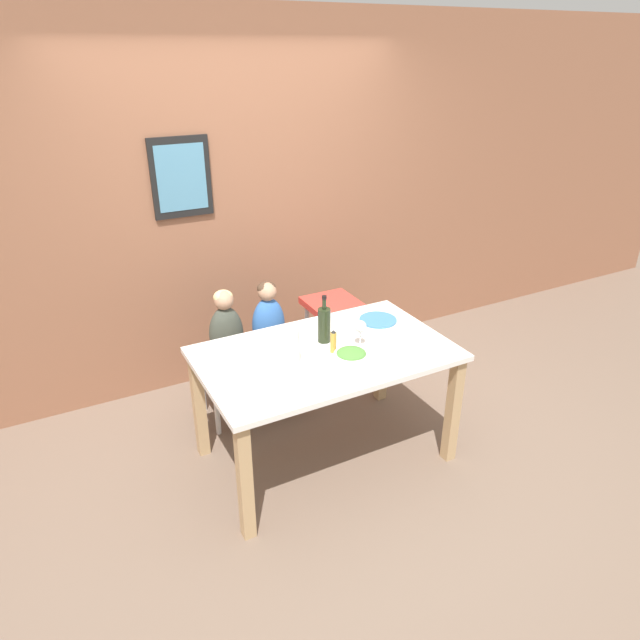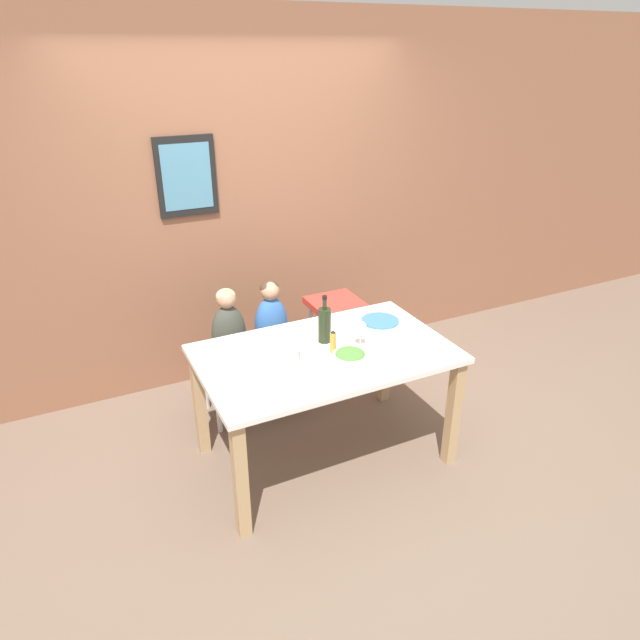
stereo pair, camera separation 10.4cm
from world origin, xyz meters
The scene contains 16 objects.
ground_plane centered at (0.00, 0.00, 0.00)m, with size 14.00×14.00×0.00m, color #705B4C.
wall_back centered at (0.00, 1.34, 1.35)m, with size 10.00×0.09×2.70m.
dining_table centered at (0.00, 0.00, 0.67)m, with size 1.51×0.92×0.78m.
chair_far_left centered at (-0.38, 0.71, 0.39)m, with size 0.43×0.43×0.46m.
chair_far_center centered at (-0.07, 0.71, 0.39)m, with size 0.43×0.43×0.46m.
chair_right_highchair centered at (0.44, 0.71, 0.59)m, with size 0.37×0.36×0.74m.
person_child_left centered at (-0.38, 0.71, 0.71)m, with size 0.24×0.16×0.53m.
person_child_center centered at (-0.07, 0.71, 0.71)m, with size 0.24×0.16×0.53m.
wine_bottle centered at (0.06, 0.12, 0.89)m, with size 0.08×0.08×0.31m.
paper_towel_roll centered at (-0.26, -0.05, 0.89)m, with size 0.12×0.12×0.23m.
wine_glass_near centered at (0.22, -0.04, 0.90)m, with size 0.07×0.07×0.17m.
salad_bowl_large centered at (0.06, -0.20, 0.82)m, with size 0.20×0.20×0.09m.
dinner_plate_front_left centered at (-0.43, -0.23, 0.78)m, with size 0.25×0.25×0.01m.
dinner_plate_back_left centered at (-0.42, 0.21, 0.78)m, with size 0.25×0.25×0.01m.
dinner_plate_back_right centered at (0.51, 0.21, 0.78)m, with size 0.25×0.25×0.01m.
condiment_bottle_hot_sauce centered at (0.04, -0.03, 0.85)m, with size 0.04×0.04×0.15m.
Camera 1 is at (-1.43, -2.63, 2.43)m, focal length 32.00 mm.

